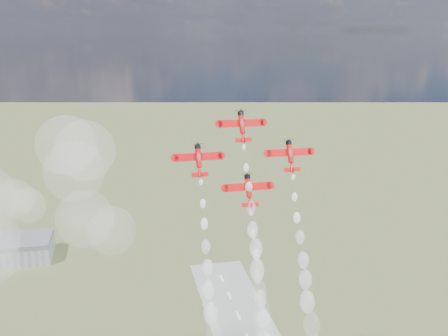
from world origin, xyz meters
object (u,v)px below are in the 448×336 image
plane_lead (242,126)px  plane_left (199,160)px  hangar (8,250)px  plane_right (290,155)px  plane_slot (249,190)px

plane_lead → plane_left: size_ratio=1.00×
plane_lead → hangar: bearing=121.2°
plane_right → plane_slot: size_ratio=1.00×
plane_left → plane_right: 26.16m
plane_left → plane_slot: bearing=-17.7°
hangar → plane_left: size_ratio=3.86×
plane_right → plane_slot: plane_right is taller
plane_left → plane_right: bearing=0.0°
hangar → plane_lead: size_ratio=3.86×
plane_slot → plane_left: bearing=162.3°
plane_slot → hangar: bearing=120.0°
hangar → plane_lead: 221.15m
plane_right → plane_slot: 15.97m
hangar → plane_lead: bearing=-58.8°
plane_lead → plane_right: (13.08, -4.17, -8.15)m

